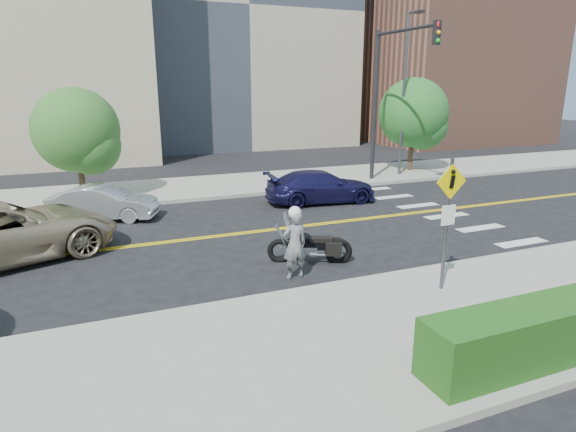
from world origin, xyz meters
The scene contains 15 objects.
ground_plane centered at (0.00, 0.00, 0.00)m, with size 120.00×120.00×0.00m, color black.
sidewalk_near centered at (0.00, -7.50, 0.07)m, with size 60.00×5.00×0.15m, color #9E9B91.
sidewalk_far centered at (0.00, 7.50, 0.07)m, with size 60.00×5.00×0.15m, color #9E9B91.
building_mid centered at (8.00, 26.00, 10.00)m, with size 18.00×14.00×20.00m, color #A39984.
building_right centered at (26.00, 20.00, 6.00)m, with size 14.00×12.00×12.00m, color #8C5947.
lamp_post centered at (12.00, 6.50, 4.15)m, with size 0.16×0.16×8.00m, color #4C4C51.
traffic_light centered at (10.00, 5.08, 4.67)m, with size 0.28×4.50×7.00m.
pedestrian_sign centered at (4.20, -6.31, 1.96)m, with size 0.78×0.08×3.00m.
motorcyclist centered at (1.48, -4.09, 0.92)m, with size 0.65×0.44×1.84m.
motorcycle centered at (2.30, -3.24, 0.67)m, with size 2.21×0.67×1.35m, color black, non-canonical shape.
suv centered at (-5.43, -0.02, 0.84)m, with size 2.79×6.05×1.68m, color tan.
parked_car_silver centered at (-2.69, 3.51, 0.61)m, with size 1.30×3.72×1.23m, color #B2B7BA.
parked_car_blue centered at (5.65, 2.92, 0.66)m, with size 1.85×4.56×1.32m, color #1A1849.
tree_far_a centered at (-3.38, 6.80, 2.92)m, with size 3.38×3.38×4.62m.
tree_far_b centered at (13.29, 7.34, 3.24)m, with size 3.68×3.68×5.08m.
Camera 1 is at (-2.95, -14.42, 4.65)m, focal length 30.00 mm.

